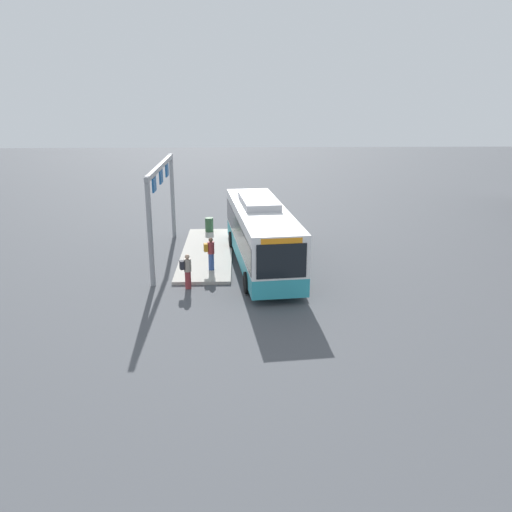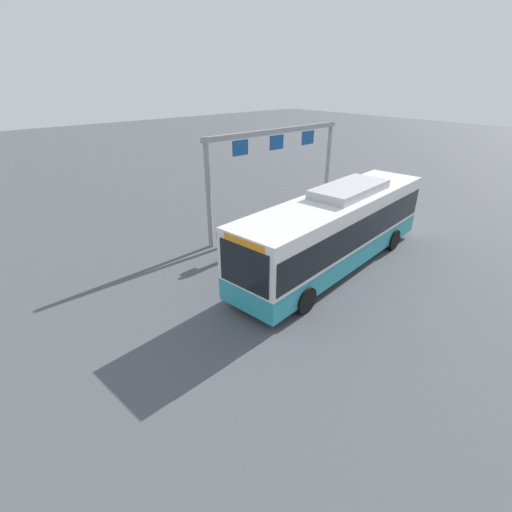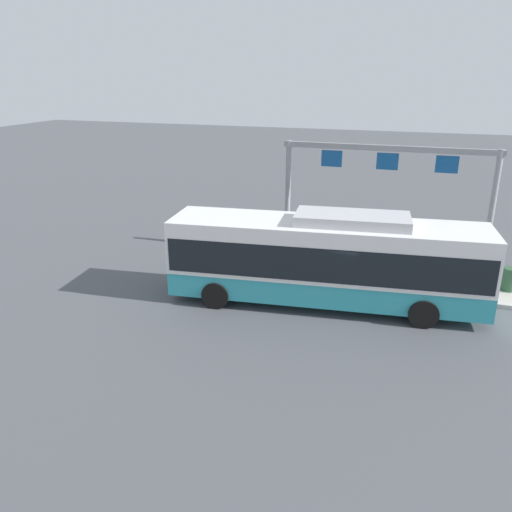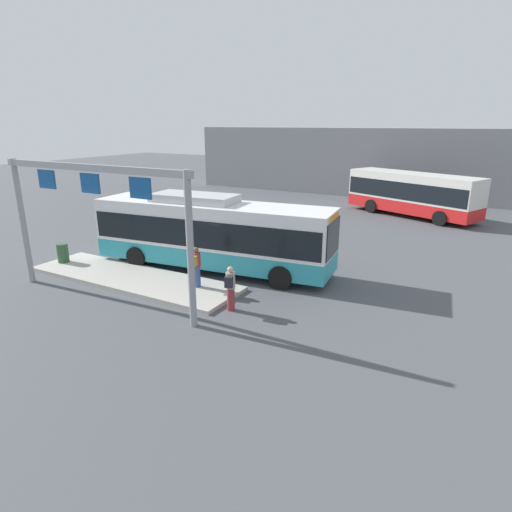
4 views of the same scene
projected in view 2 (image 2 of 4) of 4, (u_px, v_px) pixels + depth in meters
The scene contains 7 objects.
ground_plane at pixel (332, 265), 16.55m from camera, with size 120.00×120.00×0.00m, color #4C4F54.
platform_curb at pixel (314, 232), 19.81m from camera, with size 10.00×2.80×0.16m, color #B2ADA3.
bus_main at pixel (336, 227), 15.76m from camera, with size 11.42×3.75×3.46m.
person_boarding at pixel (224, 242), 16.63m from camera, with size 0.46×0.59×1.67m.
person_waiting_near at pixel (276, 232), 17.23m from camera, with size 0.41×0.57×1.67m.
platform_sign_gantry at pixel (276, 157), 19.32m from camera, with size 9.05×0.24×5.20m.
trash_bin at pixel (361, 205), 22.23m from camera, with size 0.52×0.52×0.90m, color #2D5133.
Camera 2 is at (12.24, 8.81, 7.61)m, focal length 26.20 mm.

